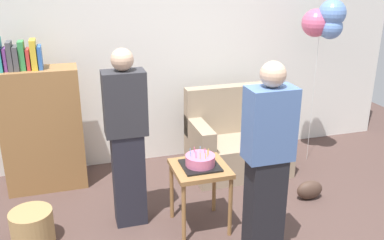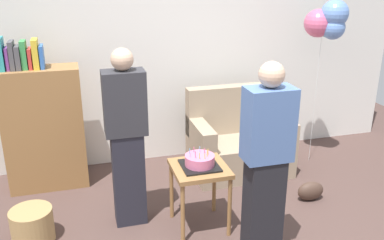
% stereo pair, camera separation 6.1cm
% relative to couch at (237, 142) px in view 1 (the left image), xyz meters
% --- Properties ---
extents(wall_back, '(6.00, 0.10, 2.70)m').
position_rel_couch_xyz_m(wall_back, '(-0.71, 0.63, 1.01)').
color(wall_back, silver).
rests_on(wall_back, ground_plane).
extents(couch, '(1.10, 0.70, 0.96)m').
position_rel_couch_xyz_m(couch, '(0.00, 0.00, 0.00)').
color(couch, gray).
rests_on(couch, ground_plane).
extents(bookshelf, '(0.80, 0.36, 1.62)m').
position_rel_couch_xyz_m(bookshelf, '(-2.10, 0.20, 0.35)').
color(bookshelf, olive).
rests_on(bookshelf, ground_plane).
extents(side_table, '(0.48, 0.48, 0.61)m').
position_rel_couch_xyz_m(side_table, '(-0.76, -0.99, 0.17)').
color(side_table, olive).
rests_on(side_table, ground_plane).
extents(birthday_cake, '(0.32, 0.32, 0.17)m').
position_rel_couch_xyz_m(birthday_cake, '(-0.76, -0.99, 0.31)').
color(birthday_cake, black).
rests_on(birthday_cake, side_table).
extents(person_blowing_candles, '(0.36, 0.22, 1.63)m').
position_rel_couch_xyz_m(person_blowing_candles, '(-1.35, -0.73, 0.49)').
color(person_blowing_candles, '#23232D').
rests_on(person_blowing_candles, ground_plane).
extents(person_holding_cake, '(0.36, 0.22, 1.63)m').
position_rel_couch_xyz_m(person_holding_cake, '(-0.40, -1.54, 0.49)').
color(person_holding_cake, black).
rests_on(person_holding_cake, ground_plane).
extents(wicker_basket, '(0.36, 0.36, 0.30)m').
position_rel_couch_xyz_m(wicker_basket, '(-2.21, -0.81, -0.19)').
color(wicker_basket, '#A88451').
rests_on(wicker_basket, ground_plane).
extents(handbag, '(0.28, 0.14, 0.20)m').
position_rel_couch_xyz_m(handbag, '(0.46, -0.85, -0.24)').
color(handbag, '#473328').
rests_on(handbag, ground_plane).
extents(balloon_bunch, '(0.46, 0.41, 1.92)m').
position_rel_couch_xyz_m(balloon_bunch, '(1.02, 0.00, 1.33)').
color(balloon_bunch, silver).
rests_on(balloon_bunch, ground_plane).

